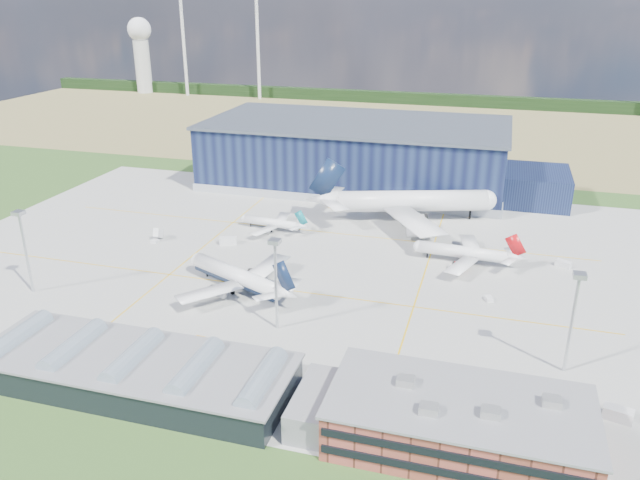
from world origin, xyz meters
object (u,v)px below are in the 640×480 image
Objects in this scene: light_mast_east at (574,307)px; airliner_navy at (236,267)px; gse_cart_a at (489,299)px; gse_tug_c at (333,205)px; gse_van_b at (563,264)px; ops_building at (459,422)px; gse_van_a at (228,241)px; gse_tug_a at (197,343)px; hangar at (363,156)px; airliner_widebody at (412,190)px; airstair at (158,236)px; gse_cart_b at (276,225)px; car_a at (429,397)px; light_mast_center at (276,270)px; car_b at (189,356)px; airliner_red at (463,246)px; gse_van_c at (618,414)px; light_mast_west at (23,239)px; airliner_regional at (271,218)px.

light_mast_east is 84.67m from airliner_navy.
gse_cart_a is 85.81m from gse_tug_c.
gse_van_b is (86.07, 40.51, -5.55)m from airliner_navy.
ops_building is 109.19m from gse_van_a.
gse_van_b is (20.19, 28.19, 0.43)m from gse_cart_a.
ops_building is at bearing -13.62° from gse_tug_a.
airliner_widebody is at bearing -56.37° from hangar.
airstair reaches higher than gse_van_a.
gse_cart_b is at bearing 24.60° from airstair.
gse_cart_a is at bearing 11.04° from car_a.
gse_cart_a is (81.67, -17.00, -0.60)m from gse_van_a.
car_a is (19.30, -103.00, -10.46)m from airliner_widebody.
light_mast_center is 27.29m from car_b.
airstair is (-96.41, -8.78, -4.00)m from airliner_red.
airliner_red reaches higher than gse_tug_c.
gse_van_c is (84.38, -105.65, 0.53)m from gse_tug_c.
hangar is 125.07m from light_mast_center.
light_mast_center is at bearing -46.72° from airstair.
gse_van_a is (-98.32, 45.99, -14.25)m from light_mast_east.
car_a is (108.59, -18.00, -14.88)m from light_mast_west.
gse_van_b reaches higher than gse_tug_c.
light_mast_center is 0.57× the size of airliner_navy.
airliner_widebody reaches higher than airliner_red.
gse_cart_b is 0.74× the size of car_b.
airliner_navy is 12.40× the size of car_a.
airliner_red is at bearing -76.34° from airliner_widebody.
light_mast_east is 119.46m from gse_tug_c.
gse_tug_a is 61.62m from gse_van_a.
car_b is (-7.01, -142.80, -10.98)m from hangar.
light_mast_center is at bearing 118.55° from airliner_regional.
gse_van_a is 83.42m from gse_cart_a.
airliner_widebody reaches higher than gse_van_a.
light_mast_west reaches higher than airliner_regional.
airliner_navy is (-82.54, 16.67, -8.86)m from light_mast_east.
airliner_regional is at bearing -47.85° from gse_van_a.
ops_building is 11.86× the size of car_b.
light_mast_east is at bearing -134.37° from gse_van_a.
gse_van_b is 80.92m from car_a.
airliner_regional is 124.51m from gse_van_c.
gse_cart_b is 83.78m from car_b.
gse_cart_b is at bearing -173.55° from airliner_widebody.
airliner_regional is 80.16m from gse_cart_a.
car_b is at bearing 104.32° from airliner_regional.
gse_van_c is (106.90, -60.49, 0.10)m from gse_van_a.
airliner_widebody is at bearing 73.28° from gse_tug_a.
gse_tug_c is (22.52, 45.16, -0.44)m from gse_van_a.
airstair is at bearing 160.45° from light_mast_east.
airliner_red is at bearing -4.21° from airstair.
gse_van_c is (73.58, -14.50, -14.15)m from light_mast_center.
light_mast_east is at bearing -167.26° from airliner_navy.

